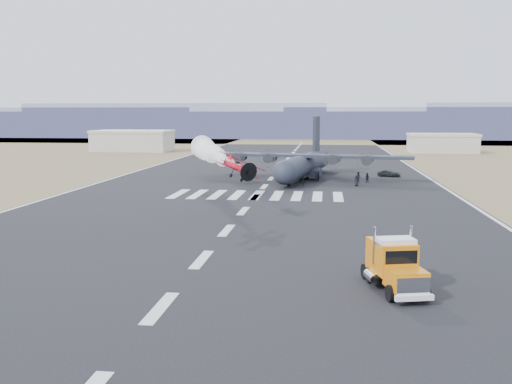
% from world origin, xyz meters
% --- Properties ---
extents(ground, '(500.00, 500.00, 0.00)m').
position_xyz_m(ground, '(0.00, 0.00, 0.00)').
color(ground, black).
rests_on(ground, ground).
extents(scrub_far, '(500.00, 80.00, 0.00)m').
position_xyz_m(scrub_far, '(0.00, 230.00, 0.00)').
color(scrub_far, olive).
rests_on(scrub_far, ground).
extents(runway_markings, '(60.00, 260.00, 0.01)m').
position_xyz_m(runway_markings, '(0.00, 60.00, 0.01)').
color(runway_markings, silver).
rests_on(runway_markings, ground).
extents(ridge_seg_b, '(150.00, 50.00, 15.00)m').
position_xyz_m(ridge_seg_b, '(-130.00, 260.00, 7.50)').
color(ridge_seg_b, '#8B92B1').
rests_on(ridge_seg_b, ground).
extents(ridge_seg_c, '(150.00, 50.00, 17.00)m').
position_xyz_m(ridge_seg_c, '(-65.00, 260.00, 8.50)').
color(ridge_seg_c, '#8B92B1').
rests_on(ridge_seg_c, ground).
extents(ridge_seg_d, '(150.00, 50.00, 13.00)m').
position_xyz_m(ridge_seg_d, '(0.00, 260.00, 6.50)').
color(ridge_seg_d, '#8B92B1').
rests_on(ridge_seg_d, ground).
extents(ridge_seg_e, '(150.00, 50.00, 15.00)m').
position_xyz_m(ridge_seg_e, '(65.00, 260.00, 7.50)').
color(ridge_seg_e, '#8B92B1').
rests_on(ridge_seg_e, ground).
extents(hangar_left, '(24.50, 14.50, 6.70)m').
position_xyz_m(hangar_left, '(-52.00, 145.00, 3.41)').
color(hangar_left, '#AEA99A').
rests_on(hangar_left, ground).
extents(hangar_right, '(20.50, 12.50, 5.90)m').
position_xyz_m(hangar_right, '(46.00, 150.00, 3.01)').
color(hangar_right, '#AEA99A').
rests_on(hangar_right, ground).
extents(semi_truck, '(4.25, 8.26, 3.63)m').
position_xyz_m(semi_truck, '(14.95, 5.77, 1.78)').
color(semi_truck, black).
rests_on(semi_truck, ground).
extents(aerobatic_biplane, '(5.52, 5.60, 3.62)m').
position_xyz_m(aerobatic_biplane, '(0.20, 30.24, 6.12)').
color(aerobatic_biplane, '#B10B2F').
extents(smoke_trail, '(11.62, 28.34, 3.76)m').
position_xyz_m(smoke_trail, '(-8.13, 53.38, 6.33)').
color(smoke_trail, white).
extents(transport_aircraft, '(39.77, 32.58, 11.50)m').
position_xyz_m(transport_aircraft, '(6.15, 72.78, 2.97)').
color(transport_aircraft, '#202531').
rests_on(transport_aircraft, ground).
extents(support_vehicle, '(4.76, 3.21, 1.21)m').
position_xyz_m(support_vehicle, '(22.30, 78.28, 0.61)').
color(support_vehicle, black).
rests_on(support_vehicle, ground).
extents(crew_a, '(0.61, 0.71, 1.75)m').
position_xyz_m(crew_a, '(6.40, 62.14, 0.88)').
color(crew_a, black).
rests_on(crew_a, ground).
extents(crew_b, '(1.04, 1.04, 1.87)m').
position_xyz_m(crew_b, '(15.86, 68.23, 0.94)').
color(crew_b, black).
rests_on(crew_b, ground).
extents(crew_c, '(1.32, 1.16, 1.88)m').
position_xyz_m(crew_c, '(2.54, 69.52, 0.94)').
color(crew_c, black).
rests_on(crew_c, ground).
extents(crew_d, '(0.86, 1.14, 1.74)m').
position_xyz_m(crew_d, '(8.80, 69.16, 0.87)').
color(crew_d, black).
rests_on(crew_d, ground).
extents(crew_e, '(1.05, 1.04, 1.87)m').
position_xyz_m(crew_e, '(15.29, 62.64, 0.94)').
color(crew_e, black).
rests_on(crew_e, ground).
extents(crew_f, '(1.22, 1.52, 1.61)m').
position_xyz_m(crew_f, '(5.84, 65.71, 0.80)').
color(crew_f, black).
rests_on(crew_f, ground).
extents(crew_g, '(0.76, 0.84, 1.90)m').
position_xyz_m(crew_g, '(8.51, 66.83, 0.95)').
color(crew_g, black).
rests_on(crew_g, ground).
extents(crew_h, '(0.99, 0.85, 1.73)m').
position_xyz_m(crew_h, '(17.42, 67.69, 0.87)').
color(crew_h, black).
rests_on(crew_h, ground).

